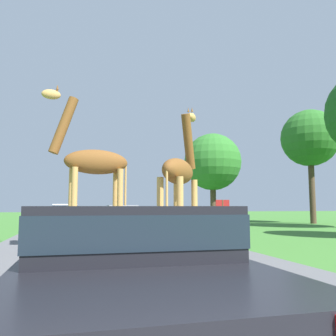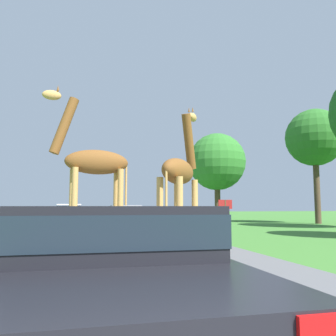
{
  "view_description": "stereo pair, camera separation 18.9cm",
  "coord_description": "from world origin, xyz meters",
  "px_view_note": "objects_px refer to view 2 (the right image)",
  "views": [
    {
      "loc": [
        -1.17,
        0.2,
        1.3
      ],
      "look_at": [
        1.45,
        10.39,
        2.42
      ],
      "focal_mm": 38.0,
      "sensor_mm": 36.0,
      "label": 1
    },
    {
      "loc": [
        -0.98,
        0.16,
        1.3
      ],
      "look_at": [
        1.45,
        10.39,
        2.42
      ],
      "focal_mm": 38.0,
      "sensor_mm": 36.0,
      "label": 2
    }
  ],
  "objects_px": {
    "sign_post": "(225,210)",
    "tree_mid_field": "(315,138)",
    "tree_right_cluster": "(217,162)",
    "car_queue_right": "(125,215)",
    "giraffe_near_road": "(180,176)",
    "giraffe_companion": "(92,168)",
    "car_lead_maroon": "(111,269)",
    "car_queue_left": "(69,214)"
  },
  "relations": [
    {
      "from": "giraffe_companion",
      "to": "sign_post",
      "type": "bearing_deg",
      "value": -61.22
    },
    {
      "from": "giraffe_companion",
      "to": "car_queue_right",
      "type": "bearing_deg",
      "value": -20.79
    },
    {
      "from": "giraffe_near_road",
      "to": "car_lead_maroon",
      "type": "xyz_separation_m",
      "value": [
        -2.55,
        -6.86,
        -1.49
      ]
    },
    {
      "from": "giraffe_near_road",
      "to": "sign_post",
      "type": "distance_m",
      "value": 7.08
    },
    {
      "from": "car_queue_right",
      "to": "giraffe_near_road",
      "type": "bearing_deg",
      "value": -89.01
    },
    {
      "from": "giraffe_companion",
      "to": "sign_post",
      "type": "relative_size",
      "value": 3.1
    },
    {
      "from": "car_queue_right",
      "to": "tree_mid_field",
      "type": "xyz_separation_m",
      "value": [
        14.25,
        0.52,
        5.65
      ]
    },
    {
      "from": "tree_right_cluster",
      "to": "giraffe_companion",
      "type": "bearing_deg",
      "value": -121.43
    },
    {
      "from": "tree_mid_field",
      "to": "tree_right_cluster",
      "type": "bearing_deg",
      "value": 128.23
    },
    {
      "from": "giraffe_companion",
      "to": "sign_post",
      "type": "height_order",
      "value": "giraffe_companion"
    },
    {
      "from": "car_queue_right",
      "to": "sign_post",
      "type": "distance_m",
      "value": 7.59
    },
    {
      "from": "car_lead_maroon",
      "to": "tree_right_cluster",
      "type": "xyz_separation_m",
      "value": [
        11.33,
        26.27,
        4.52
      ]
    },
    {
      "from": "tree_right_cluster",
      "to": "tree_mid_field",
      "type": "relative_size",
      "value": 0.91
    },
    {
      "from": "giraffe_companion",
      "to": "car_queue_right",
      "type": "height_order",
      "value": "giraffe_companion"
    },
    {
      "from": "car_lead_maroon",
      "to": "giraffe_near_road",
      "type": "bearing_deg",
      "value": 69.59
    },
    {
      "from": "giraffe_near_road",
      "to": "car_queue_right",
      "type": "relative_size",
      "value": 1.06
    },
    {
      "from": "car_queue_right",
      "to": "tree_right_cluster",
      "type": "relative_size",
      "value": 0.56
    },
    {
      "from": "giraffe_near_road",
      "to": "tree_right_cluster",
      "type": "xyz_separation_m",
      "value": [
        8.78,
        19.41,
        3.03
      ]
    },
    {
      "from": "giraffe_near_road",
      "to": "sign_post",
      "type": "height_order",
      "value": "giraffe_near_road"
    },
    {
      "from": "car_lead_maroon",
      "to": "car_queue_right",
      "type": "relative_size",
      "value": 1.0
    },
    {
      "from": "tree_mid_field",
      "to": "sign_post",
      "type": "height_order",
      "value": "tree_mid_field"
    },
    {
      "from": "car_queue_left",
      "to": "giraffe_companion",
      "type": "bearing_deg",
      "value": -85.38
    },
    {
      "from": "tree_right_cluster",
      "to": "car_lead_maroon",
      "type": "bearing_deg",
      "value": -113.34
    },
    {
      "from": "sign_post",
      "to": "giraffe_near_road",
      "type": "bearing_deg",
      "value": -123.61
    },
    {
      "from": "car_queue_right",
      "to": "tree_right_cluster",
      "type": "height_order",
      "value": "tree_right_cluster"
    },
    {
      "from": "car_lead_maroon",
      "to": "car_queue_left",
      "type": "distance_m",
      "value": 22.16
    },
    {
      "from": "giraffe_near_road",
      "to": "giraffe_companion",
      "type": "distance_m",
      "value": 2.72
    },
    {
      "from": "giraffe_near_road",
      "to": "car_queue_right",
      "type": "distance_m",
      "value": 12.3
    },
    {
      "from": "car_lead_maroon",
      "to": "car_queue_right",
      "type": "bearing_deg",
      "value": 83.01
    },
    {
      "from": "tree_mid_field",
      "to": "giraffe_near_road",
      "type": "bearing_deg",
      "value": -137.79
    },
    {
      "from": "giraffe_near_road",
      "to": "tree_mid_field",
      "type": "distance_m",
      "value": 19.41
    },
    {
      "from": "giraffe_near_road",
      "to": "sign_post",
      "type": "relative_size",
      "value": 2.9
    },
    {
      "from": "sign_post",
      "to": "tree_mid_field",
      "type": "bearing_deg",
      "value": 34.19
    },
    {
      "from": "giraffe_near_road",
      "to": "car_lead_maroon",
      "type": "distance_m",
      "value": 7.47
    },
    {
      "from": "tree_right_cluster",
      "to": "car_queue_right",
      "type": "bearing_deg",
      "value": -141.34
    },
    {
      "from": "giraffe_companion",
      "to": "car_lead_maroon",
      "type": "height_order",
      "value": "giraffe_companion"
    },
    {
      "from": "giraffe_near_road",
      "to": "giraffe_companion",
      "type": "relative_size",
      "value": 0.94
    },
    {
      "from": "giraffe_companion",
      "to": "tree_right_cluster",
      "type": "distance_m",
      "value": 21.96
    },
    {
      "from": "car_queue_left",
      "to": "tree_mid_field",
      "type": "relative_size",
      "value": 0.46
    },
    {
      "from": "tree_right_cluster",
      "to": "sign_post",
      "type": "height_order",
      "value": "tree_right_cluster"
    },
    {
      "from": "giraffe_near_road",
      "to": "sign_post",
      "type": "bearing_deg",
      "value": 92.0
    },
    {
      "from": "car_lead_maroon",
      "to": "car_queue_left",
      "type": "relative_size",
      "value": 1.1
    }
  ]
}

